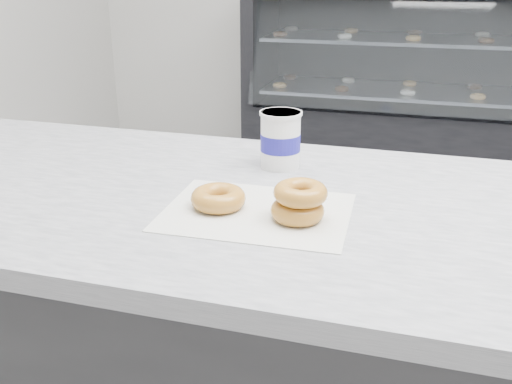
# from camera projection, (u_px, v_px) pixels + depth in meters

# --- Properties ---
(display_case) EXTENTS (2.40, 0.74, 1.25)m
(display_case) POSITION_uv_depth(u_px,v_px,m) (440.00, 107.00, 3.59)
(display_case) COLOR black
(display_case) RESTS_ON ground
(wax_paper) EXTENTS (0.35, 0.27, 0.00)m
(wax_paper) POSITION_uv_depth(u_px,v_px,m) (257.00, 212.00, 1.05)
(wax_paper) COLOR silver
(wax_paper) RESTS_ON counter
(donut_single) EXTENTS (0.13, 0.13, 0.04)m
(donut_single) POSITION_uv_depth(u_px,v_px,m) (218.00, 198.00, 1.07)
(donut_single) COLOR gold
(donut_single) RESTS_ON wax_paper
(donut_stack) EXTENTS (0.14, 0.14, 0.07)m
(donut_stack) POSITION_uv_depth(u_px,v_px,m) (299.00, 202.00, 1.01)
(donut_stack) COLOR gold
(donut_stack) RESTS_ON wax_paper
(coffee_cup) EXTENTS (0.10, 0.10, 0.13)m
(coffee_cup) POSITION_uv_depth(u_px,v_px,m) (280.00, 139.00, 1.27)
(coffee_cup) COLOR white
(coffee_cup) RESTS_ON counter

